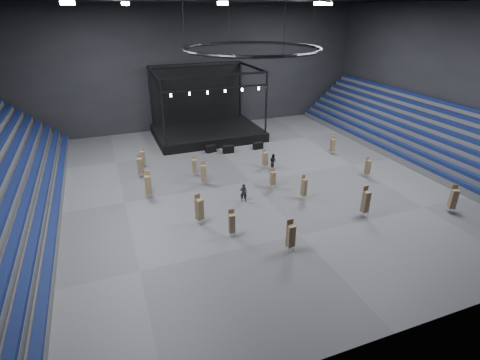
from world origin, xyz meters
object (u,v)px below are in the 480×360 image
object	(u,v)px
chair_stack_2	(265,158)
chair_stack_3	(273,178)
flight_case_right	(258,146)
chair_stack_1	(199,209)
chair_stack_14	(291,235)
chair_stack_8	(290,237)
chair_stack_9	(366,201)
chair_stack_4	(368,167)
chair_stack_10	(194,166)
flight_case_mid	(228,149)
chair_stack_12	(453,198)
stage	(206,125)
flight_case_left	(211,149)
chair_stack_13	(143,157)
man_center	(243,193)
chair_stack_11	(232,223)
chair_stack_15	(140,165)
crew_member	(273,161)
chair_stack_7	(333,145)
chair_stack_5	(148,184)
chair_stack_6	(304,187)
chair_stack_0	(204,173)

from	to	relation	value
chair_stack_2	chair_stack_3	bearing A→B (deg)	-121.05
flight_case_right	chair_stack_2	world-z (taller)	chair_stack_2
flight_case_right	chair_stack_1	distance (m)	18.78
chair_stack_2	chair_stack_14	bearing A→B (deg)	-122.86
chair_stack_8	chair_stack_2	bearing A→B (deg)	54.48
chair_stack_8	chair_stack_9	xyz separation A→B (m)	(8.30, 2.17, 0.27)
flight_case_right	chair_stack_4	distance (m)	14.06
chair_stack_8	chair_stack_10	world-z (taller)	chair_stack_8
flight_case_mid	chair_stack_12	bearing A→B (deg)	-57.19
stage	flight_case_left	world-z (taller)	stage
flight_case_left	chair_stack_9	bearing A→B (deg)	-68.28
chair_stack_13	man_center	distance (m)	13.88
chair_stack_11	man_center	xyz separation A→B (m)	(2.94, 5.04, -0.32)
chair_stack_4	chair_stack_9	distance (m)	8.46
chair_stack_15	crew_member	xyz separation A→B (m)	(13.91, -3.06, -0.42)
chair_stack_7	chair_stack_10	world-z (taller)	chair_stack_7
chair_stack_9	chair_stack_15	size ratio (longest dim) A/B	1.12
chair_stack_2	chair_stack_4	world-z (taller)	chair_stack_4
chair_stack_5	chair_stack_13	bearing A→B (deg)	99.34
stage	chair_stack_9	size ratio (longest dim) A/B	4.99
chair_stack_2	chair_stack_12	size ratio (longest dim) A/B	0.84
man_center	chair_stack_6	bearing A→B (deg)	-175.12
chair_stack_5	chair_stack_12	bearing A→B (deg)	-13.48
chair_stack_2	chair_stack_0	bearing A→B (deg)	176.83
chair_stack_1	chair_stack_3	world-z (taller)	chair_stack_1
chair_stack_4	chair_stack_14	size ratio (longest dim) A/B	0.89
chair_stack_6	chair_stack_10	size ratio (longest dim) A/B	1.11
chair_stack_11	chair_stack_13	distance (m)	17.32
chair_stack_9	chair_stack_11	distance (m)	11.70
chair_stack_4	chair_stack_9	size ratio (longest dim) A/B	0.81
flight_case_right	flight_case_mid	bearing A→B (deg)	179.89
chair_stack_0	chair_stack_6	bearing A→B (deg)	-32.10
chair_stack_1	chair_stack_14	size ratio (longest dim) A/B	1.06
flight_case_mid	chair_stack_5	xyz separation A→B (m)	(-10.87, -8.59, 0.96)
stage	chair_stack_5	world-z (taller)	stage
chair_stack_4	chair_stack_13	world-z (taller)	chair_stack_4
chair_stack_2	chair_stack_15	world-z (taller)	chair_stack_15
chair_stack_4	chair_stack_14	world-z (taller)	chair_stack_14
chair_stack_8	chair_stack_0	bearing A→B (deg)	84.15
chair_stack_2	chair_stack_7	size ratio (longest dim) A/B	0.99
chair_stack_13	chair_stack_8	bearing A→B (deg)	-48.07
flight_case_mid	chair_stack_7	size ratio (longest dim) A/B	0.60
stage	chair_stack_9	xyz separation A→B (m)	(6.50, -26.05, -0.02)
chair_stack_6	chair_stack_13	size ratio (longest dim) A/B	1.11
flight_case_right	chair_stack_5	bearing A→B (deg)	-149.95
chair_stack_14	chair_stack_7	bearing A→B (deg)	48.26
stage	chair_stack_0	size ratio (longest dim) A/B	5.57
flight_case_right	chair_stack_0	bearing A→B (deg)	-140.52
chair_stack_9	chair_stack_13	world-z (taller)	chair_stack_9
chair_stack_3	chair_stack_0	bearing A→B (deg)	157.47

